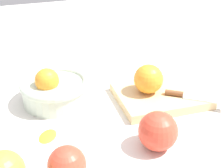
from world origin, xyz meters
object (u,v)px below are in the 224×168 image
object	(u,v)px
bowl	(55,89)
knife	(187,96)
apple_front_left_2	(67,165)
cutting_board	(160,96)
orange_on_board	(148,79)
apple_front_right	(158,131)

from	to	relation	value
bowl	knife	distance (m)	0.33
apple_front_left_2	knife	bearing A→B (deg)	22.17
bowl	cutting_board	distance (m)	0.27
orange_on_board	apple_front_left_2	size ratio (longest dim) A/B	1.08
knife	apple_front_left_2	bearing A→B (deg)	-157.83
bowl	knife	xyz separation A→B (m)	(0.30, -0.14, -0.01)
cutting_board	knife	distance (m)	0.07
orange_on_board	cutting_board	bearing A→B (deg)	-20.81
knife	apple_front_right	size ratio (longest dim) A/B	1.65
apple_front_right	bowl	bearing A→B (deg)	121.83
orange_on_board	apple_front_right	bearing A→B (deg)	-110.99
cutting_board	apple_front_left_2	bearing A→B (deg)	-147.33
apple_front_right	apple_front_left_2	world-z (taller)	apple_front_right
cutting_board	apple_front_right	world-z (taller)	apple_front_right
orange_on_board	knife	distance (m)	0.11
cutting_board	knife	size ratio (longest dim) A/B	1.68
apple_front_right	apple_front_left_2	distance (m)	0.19
cutting_board	orange_on_board	xyz separation A→B (m)	(-0.03, 0.01, 0.05)
orange_on_board	apple_front_right	world-z (taller)	orange_on_board
knife	bowl	bearing A→B (deg)	155.89
apple_front_left_2	bowl	bearing A→B (deg)	82.77
cutting_board	knife	bearing A→B (deg)	-45.75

